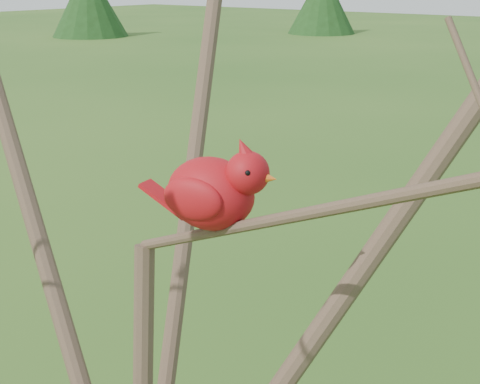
{
  "coord_description": "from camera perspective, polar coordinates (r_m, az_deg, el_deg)",
  "views": [
    {
      "loc": [
        0.74,
        -0.64,
        2.4
      ],
      "look_at": [
        0.16,
        0.1,
        2.09
      ],
      "focal_mm": 50.0,
      "sensor_mm": 36.0,
      "label": 1
    }
  ],
  "objects": [
    {
      "name": "crabapple_tree",
      "position": [
        0.98,
        -10.72,
        1.5
      ],
      "size": [
        2.35,
        2.05,
        2.95
      ],
      "color": "#3F2C22",
      "rests_on": "ground"
    },
    {
      "name": "cardinal",
      "position": [
        1.0,
        -2.15,
        0.13
      ],
      "size": [
        0.23,
        0.13,
        0.16
      ],
      "rotation": [
        0.0,
        0.0,
        0.19
      ],
      "color": "#B5110F",
      "rests_on": "ground"
    }
  ]
}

